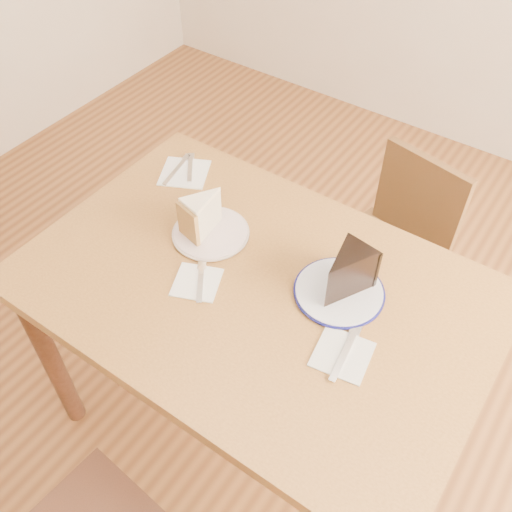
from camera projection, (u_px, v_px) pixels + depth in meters
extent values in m
plane|color=#4E2C15|center=(255.00, 421.00, 2.01)|extent=(4.00, 4.00, 0.00)
cube|color=brown|center=(255.00, 289.00, 1.48)|extent=(1.20, 0.80, 0.04)
cylinder|color=black|center=(51.00, 359.00, 1.77)|extent=(0.06, 0.06, 0.71)
cylinder|color=black|center=(190.00, 233.00, 2.15)|extent=(0.06, 0.06, 0.71)
cylinder|color=black|center=(465.00, 376.00, 1.73)|extent=(0.06, 0.06, 0.71)
cylinder|color=black|center=(112.00, 494.00, 1.65)|extent=(0.03, 0.03, 0.38)
cube|color=#372110|center=(379.00, 262.00, 1.98)|extent=(0.45, 0.45, 0.04)
cylinder|color=#372110|center=(431.00, 302.00, 2.13)|extent=(0.03, 0.03, 0.39)
cylinder|color=#372110|center=(364.00, 256.00, 2.29)|extent=(0.03, 0.03, 0.39)
cylinder|color=#372110|center=(377.00, 351.00, 1.98)|extent=(0.03, 0.03, 0.39)
cylinder|color=#372110|center=(310.00, 299.00, 2.14)|extent=(0.03, 0.03, 0.39)
cube|color=#372110|center=(420.00, 199.00, 1.92)|extent=(0.32, 0.09, 0.34)
cylinder|color=silver|center=(211.00, 233.00, 1.58)|extent=(0.21, 0.21, 0.01)
cylinder|color=white|center=(339.00, 292.00, 1.44)|extent=(0.22, 0.22, 0.01)
cube|color=white|center=(197.00, 282.00, 1.46)|extent=(0.15, 0.15, 0.00)
cube|color=white|center=(342.00, 354.00, 1.32)|extent=(0.14, 0.14, 0.00)
cube|color=white|center=(185.00, 173.00, 1.77)|extent=(0.19, 0.19, 0.00)
cube|color=silver|center=(201.00, 282.00, 1.46)|extent=(0.09, 0.12, 0.00)
cube|color=silver|center=(345.00, 353.00, 1.31)|extent=(0.04, 0.17, 0.00)
cube|color=silver|center=(190.00, 168.00, 1.78)|extent=(0.10, 0.12, 0.00)
cube|color=silver|center=(177.00, 169.00, 1.77)|extent=(0.05, 0.16, 0.00)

